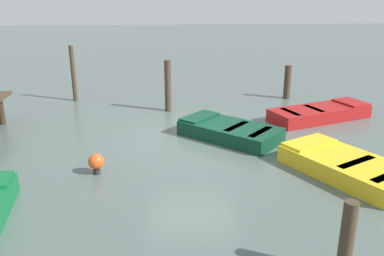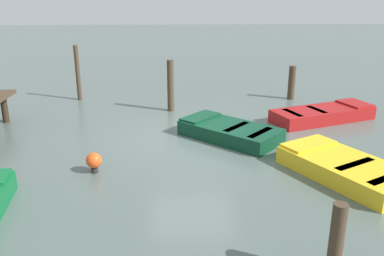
# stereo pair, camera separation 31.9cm
# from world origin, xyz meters

# --- Properties ---
(ground_plane) EXTENTS (80.00, 80.00, 0.00)m
(ground_plane) POSITION_xyz_m (0.00, 0.00, 0.00)
(ground_plane) COLOR #4C5B56
(rowboat_dark_green) EXTENTS (2.86, 2.95, 0.46)m
(rowboat_dark_green) POSITION_xyz_m (0.08, -1.05, 0.22)
(rowboat_dark_green) COLOR #0C3823
(rowboat_dark_green) RESTS_ON ground_plane
(rowboat_yellow) EXTENTS (3.23, 2.68, 0.46)m
(rowboat_yellow) POSITION_xyz_m (-2.50, -3.30, 0.22)
(rowboat_yellow) COLOR gold
(rowboat_yellow) RESTS_ON ground_plane
(rowboat_red) EXTENTS (2.23, 3.53, 0.46)m
(rowboat_red) POSITION_xyz_m (1.60, -4.27, 0.22)
(rowboat_red) COLOR maroon
(rowboat_red) RESTS_ON ground_plane
(mooring_piling_far_right) EXTENTS (0.16, 0.16, 2.06)m
(mooring_piling_far_right) POSITION_xyz_m (4.59, 4.07, 1.03)
(mooring_piling_far_right) COLOR #423323
(mooring_piling_far_right) RESTS_ON ground_plane
(mooring_piling_near_right) EXTENTS (0.26, 0.26, 1.27)m
(mooring_piling_near_right) POSITION_xyz_m (4.33, -3.98, 0.64)
(mooring_piling_near_right) COLOR #423323
(mooring_piling_near_right) RESTS_ON ground_plane
(mooring_piling_mid_left) EXTENTS (0.23, 0.23, 1.75)m
(mooring_piling_mid_left) POSITION_xyz_m (2.94, 0.60, 0.88)
(mooring_piling_mid_left) COLOR #423323
(mooring_piling_mid_left) RESTS_ON ground_plane
(mooring_piling_mid_right) EXTENTS (0.21, 0.21, 1.21)m
(mooring_piling_mid_right) POSITION_xyz_m (-5.84, -1.77, 0.61)
(mooring_piling_mid_right) COLOR #423323
(mooring_piling_mid_right) RESTS_ON ground_plane
(marker_buoy) EXTENTS (0.36, 0.36, 0.48)m
(marker_buoy) POSITION_xyz_m (-2.04, 2.32, 0.29)
(marker_buoy) COLOR #262626
(marker_buoy) RESTS_ON ground_plane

